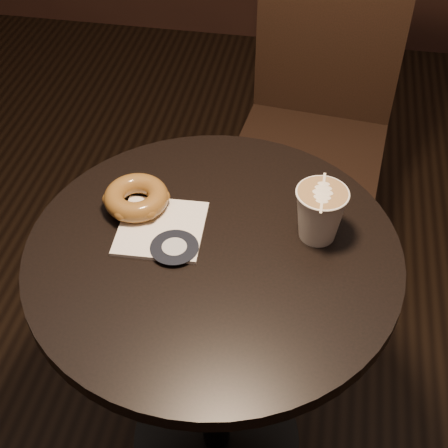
% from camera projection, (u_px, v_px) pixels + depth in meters
% --- Properties ---
extents(cafe_table, '(0.70, 0.70, 0.75)m').
position_uv_depth(cafe_table, '(214.00, 314.00, 1.29)').
color(cafe_table, black).
rests_on(cafe_table, ground).
extents(chair, '(0.46, 0.46, 1.05)m').
position_uv_depth(chair, '(319.00, 100.00, 1.80)').
color(chair, black).
rests_on(chair, ground).
extents(pastry_bag, '(0.17, 0.17, 0.01)m').
position_uv_depth(pastry_bag, '(161.00, 228.00, 1.18)').
color(pastry_bag, white).
rests_on(pastry_bag, cafe_table).
extents(doughnut, '(0.13, 0.13, 0.04)m').
position_uv_depth(doughnut, '(136.00, 197.00, 1.21)').
color(doughnut, brown).
rests_on(doughnut, pastry_bag).
extents(latte_cup, '(0.10, 0.10, 0.11)m').
position_uv_depth(latte_cup, '(320.00, 214.00, 1.14)').
color(latte_cup, silver).
rests_on(latte_cup, cafe_table).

